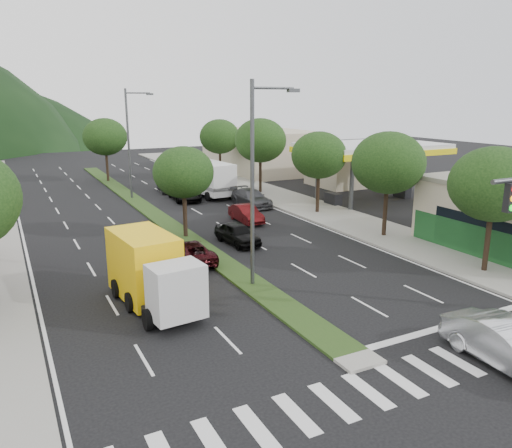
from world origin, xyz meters
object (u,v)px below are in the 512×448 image
tree_r_c (319,155)px  car_queue_d (185,193)px  car_queue_c (246,214)px  car_queue_e (167,185)px  tree_r_e (220,137)px  suv_maroon (189,252)px  tree_r_b (388,163)px  box_truck (150,273)px  tree_med_near (183,172)px  tree_r_a (494,184)px  car_queue_b (251,198)px  motorhome (204,177)px  sedan_silver (508,345)px  car_queue_f (172,171)px  tree_r_d (260,140)px  streetlight_mid (131,138)px  tree_med_far (105,137)px  streetlight_near (256,175)px  car_queue_a (237,234)px

tree_r_c → car_queue_d: size_ratio=1.34×
car_queue_c → car_queue_e: size_ratio=0.97×
tree_r_e → car_queue_e: tree_r_e is taller
suv_maroon → tree_r_b: bearing=177.5°
tree_r_e → box_truck: bearing=-118.2°
tree_med_near → tree_r_e: bearing=61.4°
tree_r_a → tree_med_near: 18.44m
tree_r_e → car_queue_e: (-7.92, -4.94, -4.20)m
tree_r_a → car_queue_b: size_ratio=1.33×
car_queue_d → motorhome: motorhome is taller
sedan_silver → tree_r_c: bearing=74.2°
tree_r_b → car_queue_f: bearing=97.6°
tree_r_d → tree_med_near: size_ratio=1.19×
tree_r_e → car_queue_c: tree_r_e is taller
tree_med_near → car_queue_e: bearing=76.6°
streetlight_mid → box_truck: streetlight_mid is taller
tree_r_b → tree_med_far: (-12.00, 32.00, -0.03)m
tree_med_far → sedan_silver: tree_med_far is taller
tree_med_far → streetlight_near: size_ratio=0.69×
tree_r_a → car_queue_c: tree_r_a is taller
sedan_silver → car_queue_e: (-0.36, 38.06, -0.11)m
tree_r_b → suv_maroon: bearing=176.2°
car_queue_a → car_queue_c: (3.08, 5.00, -0.04)m
sedan_silver → car_queue_b: size_ratio=0.97×
car_queue_a → motorhome: 17.50m
tree_med_near → motorhome: (6.89, 13.96, -2.67)m
tree_r_e → tree_med_far: (-12.00, 4.00, 0.11)m
streetlight_mid → car_queue_b: size_ratio=2.00×
tree_r_b → tree_med_near: 13.43m
tree_med_far → streetlight_near: 36.01m
streetlight_mid → car_queue_b: streetlight_mid is taller
tree_r_a → tree_med_near: (-12.00, 14.00, -0.39)m
tree_r_b → box_truck: size_ratio=1.05×
car_queue_c → car_queue_e: (-1.48, 15.00, 0.05)m
tree_r_b → tree_r_a: bearing=-90.0°
car_queue_f → tree_med_far: bearing=-173.2°
car_queue_b → box_truck: (-13.65, -16.98, 0.77)m
car_queue_a → car_queue_b: car_queue_b is taller
sedan_silver → car_queue_a: (-1.96, 18.06, -0.12)m
streetlight_mid → sedan_silver: 36.56m
motorhome → tree_r_e: bearing=52.8°
tree_med_far → car_queue_b: 21.21m
streetlight_mid → car_queue_f: streetlight_mid is taller
tree_r_c → car_queue_d: 13.36m
car_queue_a → tree_r_b: bearing=-22.6°
car_queue_c → car_queue_d: bearing=99.2°
sedan_silver → car_queue_d: size_ratio=1.00×
tree_r_d → suv_maroon: size_ratio=1.58×
tree_r_e → motorhome: size_ratio=0.77×
tree_med_far → streetlight_mid: streetlight_mid is taller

